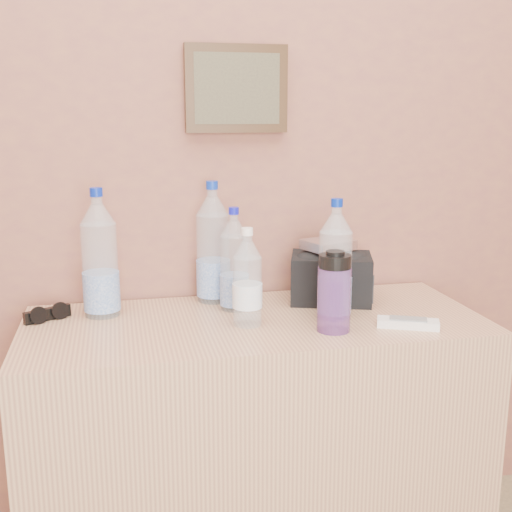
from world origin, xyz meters
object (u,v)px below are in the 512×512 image
Objects in this scene: dresser at (255,449)px; ac_remote at (408,323)px; pet_small at (247,283)px; sunglasses at (47,314)px; pet_large_c at (213,249)px; foil_packet at (328,244)px; pet_large_a at (100,260)px; pet_large_d at (335,266)px; nalgene_bottle at (334,292)px; toiletry_bag at (331,275)px; pet_large_b at (234,265)px.

ac_remote reaches higher than dresser.
pet_small is 0.56m from sunglasses.
pet_large_c is 2.72× the size of foil_packet.
pet_large_c is (0.32, 0.08, 0.00)m from pet_large_a.
pet_large_d is at bearing -37.64° from pet_large_c.
dresser is 4.77× the size of pet_small.
nalgene_bottle is 1.60× the size of foil_packet.
pet_small reaches higher than toiletry_bag.
pet_large_b reaches higher than sunglasses.
pet_large_b reaches higher than pet_small.
pet_large_a is 2.24× the size of ac_remote.
foil_packet reaches higher than dresser.
dresser is 0.54m from nalgene_bottle.
pet_small is 1.65× the size of ac_remote.
pet_large_d is (0.25, -0.13, 0.02)m from pet_large_b.
toiletry_bag reaches higher than ac_remote.
pet_small reaches higher than nalgene_bottle.
ac_remote is at bearing -46.07° from sunglasses.
pet_large_d is 2.07× the size of ac_remote.
nalgene_bottle reaches higher than ac_remote.
pet_large_a is 2.74× the size of sunglasses.
dresser is 5.34× the size of toiletry_bag.
dresser is 3.79× the size of pet_large_d.
pet_large_b is 0.32m from nalgene_bottle.
pet_large_a is 0.99× the size of pet_large_c.
pet_large_a is at bearing 156.21° from pet_small.
sunglasses is (-0.52, 0.01, -0.11)m from pet_large_b.
foil_packet is at bearing 139.29° from ac_remote.
ac_remote is 0.68× the size of toiletry_bag.
pet_large_b is at bearing -158.76° from toiletry_bag.
pet_large_c is at bearing 127.85° from nalgene_bottle.
toiletry_bag is (0.04, 0.15, -0.07)m from pet_large_d.
pet_large_c is at bearing 112.11° from dresser.
pet_small is (-0.03, -0.04, 0.51)m from dresser.
toiletry_bag is at bearing -4.74° from foil_packet.
pet_large_c is (-0.08, 0.20, 0.55)m from dresser.
pet_large_d reaches higher than foil_packet.
nalgene_bottle is 0.27m from toiletry_bag.
sunglasses is (-0.15, -0.01, -0.14)m from pet_large_a.
toiletry_bag is (0.26, 0.12, 0.47)m from dresser.
dresser is at bearing 143.52° from nalgene_bottle.
pet_large_d is at bearing -14.05° from pet_large_a.
pet_large_c reaches higher than pet_small.
sunglasses is at bearing 179.12° from pet_large_b.
pet_large_d is 0.16m from foil_packet.
pet_large_c is 0.43m from nalgene_bottle.
pet_large_c is 0.60m from ac_remote.
foil_packet is (-0.13, 0.28, 0.16)m from ac_remote.
pet_large_d reaches higher than ac_remote.
pet_large_b is at bearing 172.04° from ac_remote.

